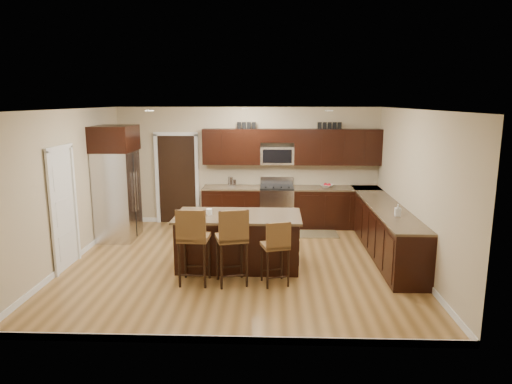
{
  "coord_description": "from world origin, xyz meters",
  "views": [
    {
      "loc": [
        0.56,
        -7.7,
        2.85
      ],
      "look_at": [
        0.28,
        0.4,
        1.22
      ],
      "focal_mm": 32.0,
      "sensor_mm": 36.0,
      "label": 1
    }
  ],
  "objects_px": {
    "stool_mid": "(232,238)",
    "refrigerator": "(117,182)",
    "stool_left": "(193,237)",
    "range": "(277,206)",
    "stool_right": "(276,245)",
    "island": "(238,242)"
  },
  "relations": [
    {
      "from": "refrigerator",
      "to": "range",
      "type": "bearing_deg",
      "value": 17.55
    },
    {
      "from": "island",
      "to": "stool_right",
      "type": "distance_m",
      "value": 1.08
    },
    {
      "from": "stool_mid",
      "to": "refrigerator",
      "type": "distance_m",
      "value": 3.54
    },
    {
      "from": "refrigerator",
      "to": "stool_left",
      "type": "bearing_deg",
      "value": -50.44
    },
    {
      "from": "island",
      "to": "stool_right",
      "type": "height_order",
      "value": "stool_right"
    },
    {
      "from": "range",
      "to": "stool_left",
      "type": "height_order",
      "value": "stool_left"
    },
    {
      "from": "range",
      "to": "island",
      "type": "xyz_separation_m",
      "value": [
        -0.69,
        -2.58,
        -0.04
      ]
    },
    {
      "from": "island",
      "to": "stool_mid",
      "type": "relative_size",
      "value": 1.74
    },
    {
      "from": "stool_mid",
      "to": "refrigerator",
      "type": "relative_size",
      "value": 0.53
    },
    {
      "from": "range",
      "to": "stool_mid",
      "type": "bearing_deg",
      "value": -101.85
    },
    {
      "from": "stool_left",
      "to": "range",
      "type": "bearing_deg",
      "value": 71.05
    },
    {
      "from": "island",
      "to": "stool_mid",
      "type": "xyz_separation_m",
      "value": [
        -0.03,
        -0.85,
        0.34
      ]
    },
    {
      "from": "island",
      "to": "stool_mid",
      "type": "height_order",
      "value": "stool_mid"
    },
    {
      "from": "stool_left",
      "to": "stool_mid",
      "type": "distance_m",
      "value": 0.61
    },
    {
      "from": "stool_mid",
      "to": "refrigerator",
      "type": "bearing_deg",
      "value": 122.01
    },
    {
      "from": "stool_right",
      "to": "refrigerator",
      "type": "bearing_deg",
      "value": 127.24
    },
    {
      "from": "range",
      "to": "island",
      "type": "bearing_deg",
      "value": -105.0
    },
    {
      "from": "stool_mid",
      "to": "stool_right",
      "type": "xyz_separation_m",
      "value": [
        0.68,
        0.01,
        -0.12
      ]
    },
    {
      "from": "island",
      "to": "refrigerator",
      "type": "height_order",
      "value": "refrigerator"
    },
    {
      "from": "range",
      "to": "stool_right",
      "type": "distance_m",
      "value": 3.42
    },
    {
      "from": "stool_right",
      "to": "refrigerator",
      "type": "relative_size",
      "value": 0.44
    },
    {
      "from": "stool_mid",
      "to": "stool_right",
      "type": "distance_m",
      "value": 0.69
    }
  ]
}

